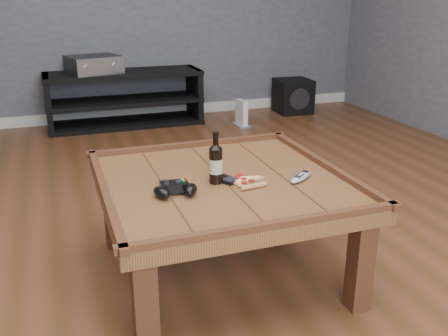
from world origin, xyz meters
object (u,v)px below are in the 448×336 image
object	(u,v)px
coffee_table	(222,192)
pizza_slice	(245,182)
media_console	(125,99)
beer_bottle	(216,163)
subwoofer	(293,96)
game_controller	(175,189)
game_console	(242,114)
remote_control	(301,177)
av_receiver	(94,64)
smartphone	(225,179)

from	to	relation	value
coffee_table	pizza_slice	size ratio (longest dim) A/B	4.60
coffee_table	media_console	xyz separation A→B (m)	(0.00, 2.75, -0.15)
beer_bottle	subwoofer	size ratio (longest dim) A/B	0.60
game_controller	subwoofer	bearing A→B (deg)	58.95
subwoofer	game_console	world-z (taller)	subwoofer
remote_control	av_receiver	xyz separation A→B (m)	(-0.56, 2.85, 0.11)
pizza_slice	game_console	size ratio (longest dim) A/B	0.92
game_console	subwoofer	bearing A→B (deg)	22.08
coffee_table	media_console	size ratio (longest dim) A/B	0.74
game_console	beer_bottle	bearing A→B (deg)	-117.83
av_receiver	subwoofer	distance (m)	2.00
media_console	subwoofer	xyz separation A→B (m)	(1.71, -0.05, -0.08)
beer_bottle	smartphone	size ratio (longest dim) A/B	1.64
beer_bottle	pizza_slice	bearing A→B (deg)	-22.73
game_console	game_controller	bearing A→B (deg)	-120.83
media_console	smartphone	bearing A→B (deg)	-89.90
media_console	beer_bottle	bearing A→B (deg)	-90.78
media_console	pizza_slice	world-z (taller)	media_console
remote_control	subwoofer	world-z (taller)	remote_control
av_receiver	remote_control	bearing A→B (deg)	-95.18
beer_bottle	remote_control	distance (m)	0.36
coffee_table	beer_bottle	xyz separation A→B (m)	(-0.04, -0.03, 0.15)
remote_control	game_console	world-z (taller)	remote_control
game_controller	smartphone	xyz separation A→B (m)	(0.23, 0.08, -0.02)
beer_bottle	game_console	world-z (taller)	beer_bottle
beer_bottle	subwoofer	world-z (taller)	beer_bottle
av_receiver	subwoofer	size ratio (longest dim) A/B	1.43
beer_bottle	game_console	bearing A→B (deg)	66.37
pizza_slice	smartphone	world-z (taller)	pizza_slice
game_console	smartphone	bearing A→B (deg)	-117.03
beer_bottle	av_receiver	xyz separation A→B (m)	(-0.21, 2.77, 0.04)
game_controller	pizza_slice	bearing A→B (deg)	8.58
beer_bottle	remote_control	size ratio (longest dim) A/B	1.36
coffee_table	remote_control	xyz separation A→B (m)	(0.31, -0.11, 0.07)
game_controller	beer_bottle	bearing A→B (deg)	24.67
coffee_table	smartphone	size ratio (longest dim) A/B	7.86
av_receiver	game_console	bearing A→B (deg)	-33.39
beer_bottle	game_controller	distance (m)	0.21
coffee_table	av_receiver	world-z (taller)	av_receiver
beer_bottle	smartphone	distance (m)	0.09
coffee_table	remote_control	distance (m)	0.33
coffee_table	smartphone	world-z (taller)	coffee_table
beer_bottle	game_controller	xyz separation A→B (m)	(-0.19, -0.07, -0.06)
av_receiver	game_console	world-z (taller)	av_receiver
smartphone	pizza_slice	bearing A→B (deg)	-66.18
game_console	media_console	bearing A→B (deg)	154.46
game_controller	pizza_slice	xyz separation A→B (m)	(0.30, 0.03, -0.02)
pizza_slice	remote_control	distance (m)	0.24
game_controller	av_receiver	size ratio (longest dim) A/B	0.38
game_controller	media_console	bearing A→B (deg)	88.98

